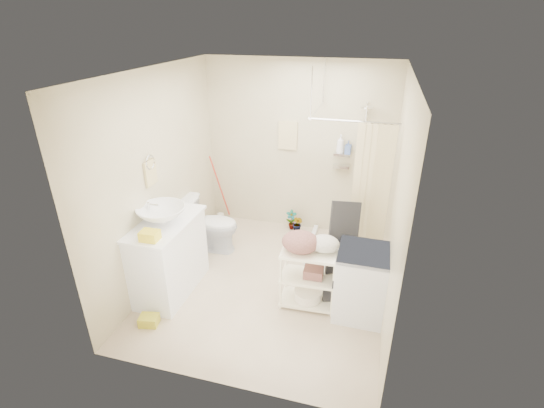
{
  "coord_description": "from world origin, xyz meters",
  "views": [
    {
      "loc": [
        1.11,
        -3.97,
        3.1
      ],
      "look_at": [
        -0.03,
        0.25,
        1.01
      ],
      "focal_mm": 26.0,
      "sensor_mm": 36.0,
      "label": 1
    }
  ],
  "objects_px": {
    "washing_machine": "(361,282)",
    "laundry_rack": "(309,273)",
    "vanity": "(167,256)",
    "toilet": "(210,224)"
  },
  "relations": [
    {
      "from": "washing_machine",
      "to": "toilet",
      "type": "bearing_deg",
      "value": 159.45
    },
    {
      "from": "washing_machine",
      "to": "laundry_rack",
      "type": "height_order",
      "value": "laundry_rack"
    },
    {
      "from": "toilet",
      "to": "laundry_rack",
      "type": "relative_size",
      "value": 0.92
    },
    {
      "from": "vanity",
      "to": "washing_machine",
      "type": "distance_m",
      "value": 2.31
    },
    {
      "from": "vanity",
      "to": "laundry_rack",
      "type": "distance_m",
      "value": 1.71
    },
    {
      "from": "laundry_rack",
      "to": "toilet",
      "type": "bearing_deg",
      "value": 149.71
    },
    {
      "from": "vanity",
      "to": "washing_machine",
      "type": "bearing_deg",
      "value": 5.43
    },
    {
      "from": "toilet",
      "to": "washing_machine",
      "type": "bearing_deg",
      "value": -114.68
    },
    {
      "from": "vanity",
      "to": "toilet",
      "type": "relative_size",
      "value": 1.35
    },
    {
      "from": "washing_machine",
      "to": "laundry_rack",
      "type": "xyz_separation_m",
      "value": [
        -0.6,
        -0.01,
        0.02
      ]
    }
  ]
}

